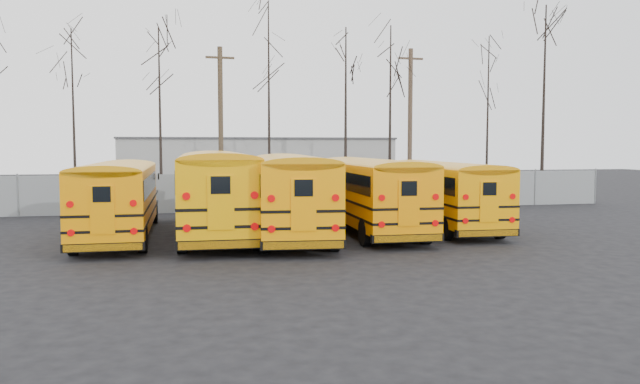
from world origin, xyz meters
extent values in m
plane|color=black|center=(0.00, 0.00, 0.00)|extent=(120.00, 120.00, 0.00)
cube|color=gray|center=(0.00, 12.00, 1.00)|extent=(40.00, 0.04, 2.00)
cube|color=#9C9B97|center=(2.00, 32.00, 2.00)|extent=(22.00, 8.00, 4.00)
cylinder|color=black|center=(-7.54, -0.04, 0.47)|extent=(0.27, 0.94, 0.94)
cylinder|color=black|center=(-5.41, -0.05, 0.47)|extent=(0.27, 0.94, 0.94)
cylinder|color=black|center=(-7.51, 7.86, 0.47)|extent=(0.27, 0.94, 0.94)
cylinder|color=black|center=(-5.38, 7.85, 0.47)|extent=(0.27, 0.94, 0.94)
cube|color=orange|center=(-6.46, 3.01, 1.58)|extent=(2.38, 8.75, 2.21)
cube|color=orange|center=(-6.44, 8.18, 0.94)|extent=(2.12, 1.61, 0.94)
cube|color=black|center=(-6.46, 2.82, 2.07)|extent=(2.42, 7.81, 0.66)
cube|color=black|center=(-6.46, 3.81, 0.89)|extent=(2.41, 10.37, 0.08)
cube|color=black|center=(-6.46, 3.81, 1.36)|extent=(2.41, 10.37, 0.08)
cube|color=black|center=(-6.48, -1.27, 0.42)|extent=(2.41, 0.22, 0.26)
cube|color=black|center=(-6.44, 8.93, 0.42)|extent=(2.26, 0.20, 0.24)
cube|color=orange|center=(-6.48, -1.37, 1.55)|extent=(0.71, 0.04, 1.46)
cylinder|color=#B20505|center=(-7.37, -1.38, 0.89)|extent=(0.21, 0.04, 0.21)
cylinder|color=#B20505|center=(-5.58, -1.39, 0.89)|extent=(0.21, 0.04, 0.21)
cylinder|color=#B20505|center=(-7.37, -1.38, 1.74)|extent=(0.21, 0.04, 0.21)
cylinder|color=#B20505|center=(-5.58, -1.39, 1.74)|extent=(0.21, 0.04, 0.21)
cylinder|color=black|center=(-4.18, -0.44, 0.53)|extent=(0.32, 1.07, 1.06)
cylinder|color=black|center=(-1.78, -0.49, 0.53)|extent=(0.32, 1.07, 1.06)
cylinder|color=black|center=(-3.99, 8.49, 0.53)|extent=(0.32, 1.07, 1.06)
cylinder|color=black|center=(-1.59, 8.44, 0.53)|extent=(0.32, 1.07, 1.06)
cube|color=#F2A202|center=(-2.91, 2.99, 1.78)|extent=(2.87, 9.94, 2.50)
cube|color=#F2A202|center=(-2.79, 8.84, 1.06)|extent=(2.43, 1.86, 1.06)
cube|color=black|center=(-2.91, 2.78, 2.34)|extent=(2.89, 8.88, 0.74)
cube|color=black|center=(-2.89, 3.90, 1.01)|extent=(2.94, 11.77, 0.10)
cube|color=black|center=(-2.89, 3.90, 1.54)|extent=(2.94, 11.77, 0.10)
cube|color=black|center=(-3.01, -1.84, 0.48)|extent=(2.73, 0.29, 0.30)
cube|color=black|center=(-2.77, 9.69, 0.48)|extent=(2.55, 0.27, 0.28)
cube|color=#F2A202|center=(-3.01, -1.96, 1.75)|extent=(0.80, 0.06, 1.65)
cylinder|color=#B20505|center=(-4.02, -1.95, 1.01)|extent=(0.23, 0.05, 0.23)
cylinder|color=#B20505|center=(-2.01, -1.99, 1.01)|extent=(0.23, 0.05, 0.23)
cylinder|color=#B20505|center=(-4.02, -1.95, 1.97)|extent=(0.23, 0.05, 0.23)
cylinder|color=#B20505|center=(-2.01, -1.99, 1.97)|extent=(0.23, 0.05, 0.23)
cylinder|color=black|center=(-1.61, -0.92, 0.51)|extent=(0.37, 1.04, 1.02)
cylinder|color=black|center=(0.69, -1.12, 0.51)|extent=(0.37, 1.04, 1.02)
cylinder|color=black|center=(-0.87, 7.62, 0.51)|extent=(0.37, 1.04, 1.02)
cylinder|color=black|center=(1.43, 7.42, 0.51)|extent=(0.37, 1.04, 1.02)
cube|color=#FF9602|center=(-0.17, 2.28, 1.71)|extent=(3.36, 9.68, 2.40)
cube|color=#FF9602|center=(0.31, 7.88, 1.02)|extent=(2.44, 1.93, 1.02)
cube|color=black|center=(-0.19, 2.08, 2.25)|extent=(3.31, 8.67, 0.71)
cube|color=black|center=(-0.10, 3.15, 0.97)|extent=(3.54, 11.43, 0.09)
cube|color=black|center=(-0.10, 3.15, 1.48)|extent=(3.54, 11.43, 0.09)
cube|color=black|center=(-0.57, -2.35, 0.46)|extent=(2.62, 0.45, 0.29)
cube|color=black|center=(0.38, 8.69, 0.46)|extent=(2.46, 0.41, 0.27)
cube|color=#FF9602|center=(-0.58, -2.46, 1.69)|extent=(0.77, 0.11, 1.58)
cylinder|color=#B20505|center=(-1.55, -2.39, 0.97)|extent=(0.23, 0.06, 0.22)
cylinder|color=#B20505|center=(0.39, -2.55, 0.97)|extent=(0.23, 0.06, 0.22)
cylinder|color=#B20505|center=(-1.55, -2.39, 1.89)|extent=(0.23, 0.06, 0.22)
cylinder|color=#B20505|center=(0.39, -2.55, 1.89)|extent=(0.23, 0.06, 0.22)
cylinder|color=black|center=(2.00, -0.30, 0.48)|extent=(0.29, 0.97, 0.97)
cylinder|color=black|center=(4.18, -0.35, 0.48)|extent=(0.29, 0.97, 0.97)
cylinder|color=black|center=(2.20, 7.81, 0.48)|extent=(0.29, 0.97, 0.97)
cylinder|color=black|center=(4.38, 7.76, 0.48)|extent=(0.29, 0.97, 0.97)
cube|color=orange|center=(3.17, 2.81, 1.62)|extent=(2.63, 9.04, 2.27)
cube|color=orange|center=(3.30, 8.12, 0.97)|extent=(2.21, 1.69, 0.97)
cube|color=black|center=(3.17, 2.62, 2.12)|extent=(2.65, 8.07, 0.68)
cube|color=black|center=(3.19, 3.63, 0.92)|extent=(2.70, 10.70, 0.09)
cube|color=black|center=(3.19, 3.63, 1.40)|extent=(2.70, 10.70, 0.09)
cube|color=black|center=(3.06, -1.58, 0.43)|extent=(2.48, 0.27, 0.27)
cube|color=black|center=(3.32, 8.89, 0.43)|extent=(2.32, 0.25, 0.25)
cube|color=orange|center=(3.06, -1.69, 1.59)|extent=(0.72, 0.06, 1.50)
cylinder|color=#B20505|center=(2.14, -1.67, 0.92)|extent=(0.21, 0.04, 0.21)
cylinder|color=#B20505|center=(3.98, -1.72, 0.92)|extent=(0.21, 0.04, 0.21)
cylinder|color=#B20505|center=(2.14, -1.67, 1.79)|extent=(0.21, 0.04, 0.21)
cylinder|color=#B20505|center=(3.98, -1.72, 1.79)|extent=(0.21, 0.04, 0.21)
cylinder|color=black|center=(5.28, 0.32, 0.46)|extent=(0.29, 0.92, 0.92)
cylinder|color=black|center=(7.35, 0.25, 0.46)|extent=(0.29, 0.92, 0.92)
cylinder|color=black|center=(5.56, 8.01, 0.46)|extent=(0.29, 0.92, 0.92)
cylinder|color=black|center=(7.63, 7.94, 0.46)|extent=(0.29, 0.92, 0.92)
cube|color=#F59802|center=(6.42, 3.26, 1.53)|extent=(2.60, 8.60, 2.15)
cube|color=#F59802|center=(6.60, 8.30, 0.92)|extent=(2.12, 1.63, 0.92)
cube|color=black|center=(6.42, 3.08, 2.02)|extent=(2.60, 7.68, 0.64)
cube|color=black|center=(6.45, 4.04, 0.87)|extent=(2.68, 10.17, 0.08)
cube|color=black|center=(6.45, 4.04, 1.33)|extent=(2.68, 10.17, 0.08)
cube|color=black|center=(6.27, -0.90, 0.41)|extent=(2.35, 0.29, 0.26)
cube|color=black|center=(6.63, 9.03, 0.41)|extent=(2.20, 0.26, 0.24)
cube|color=#F59802|center=(6.27, -1.00, 1.51)|extent=(0.69, 0.06, 1.42)
cylinder|color=#B20505|center=(5.40, -0.98, 0.87)|extent=(0.20, 0.04, 0.20)
cylinder|color=#B20505|center=(7.14, -1.04, 0.87)|extent=(0.20, 0.04, 0.20)
cylinder|color=#B20505|center=(5.40, -0.98, 1.69)|extent=(0.20, 0.04, 0.20)
cylinder|color=#B20505|center=(7.14, -1.04, 1.69)|extent=(0.20, 0.04, 0.20)
cylinder|color=#453727|center=(-2.01, 14.52, 4.46)|extent=(0.28, 0.28, 8.92)
cube|color=#453727|center=(-2.01, 14.52, 8.33)|extent=(1.59, 0.21, 0.12)
cylinder|color=#4E3C2C|center=(11.10, 19.64, 5.01)|extent=(0.31, 0.31, 10.02)
cube|color=#4E3C2C|center=(11.10, 19.64, 9.35)|extent=(1.79, 0.25, 0.13)
cone|color=black|center=(-10.11, 16.88, 5.02)|extent=(0.26, 0.26, 10.04)
cone|color=black|center=(-5.31, 15.46, 5.01)|extent=(0.26, 0.26, 10.02)
cone|color=black|center=(0.84, 15.44, 5.87)|extent=(0.26, 0.26, 11.75)
cone|color=black|center=(6.00, 17.57, 5.44)|extent=(0.26, 0.26, 10.87)
cone|color=black|center=(8.97, 17.62, 5.55)|extent=(0.26, 0.26, 11.11)
cone|color=black|center=(14.76, 15.60, 5.16)|extent=(0.26, 0.26, 10.32)
cone|color=black|center=(17.93, 14.42, 6.06)|extent=(0.26, 0.26, 12.13)
camera|label=1|loc=(-4.11, -20.77, 3.46)|focal=35.00mm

